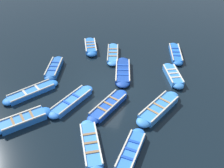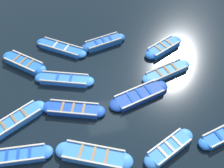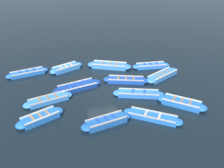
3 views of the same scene
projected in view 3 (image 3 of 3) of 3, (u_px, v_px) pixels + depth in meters
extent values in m
plane|color=black|center=(104.00, 90.00, 19.93)|extent=(120.00, 120.00, 0.00)
cube|color=#3884E0|center=(48.00, 100.00, 18.31)|extent=(1.53, 2.83, 0.30)
ellipsoid|color=#3884E0|center=(29.00, 105.00, 17.72)|extent=(0.97, 0.98, 0.30)
ellipsoid|color=#3884E0|center=(67.00, 95.00, 18.91)|extent=(0.97, 0.98, 0.30)
cube|color=#B2AD9E|center=(50.00, 100.00, 17.93)|extent=(0.77, 2.58, 0.07)
cube|color=#B2AD9E|center=(46.00, 95.00, 18.52)|extent=(0.77, 2.58, 0.07)
cube|color=olive|center=(40.00, 100.00, 17.98)|extent=(0.76, 0.33, 0.04)
cube|color=olive|center=(48.00, 98.00, 18.23)|extent=(0.76, 0.33, 0.04)
cube|color=olive|center=(56.00, 96.00, 18.49)|extent=(0.76, 0.33, 0.04)
cube|color=blue|center=(153.00, 117.00, 16.52)|extent=(2.43, 2.95, 0.30)
ellipsoid|color=blue|center=(129.00, 112.00, 17.00)|extent=(1.05, 1.05, 0.30)
ellipsoid|color=blue|center=(177.00, 122.00, 16.03)|extent=(1.05, 1.05, 0.30)
cube|color=#B2AD9E|center=(151.00, 118.00, 16.13)|extent=(1.81, 2.47, 0.07)
cube|color=#B2AD9E|center=(154.00, 111.00, 16.73)|extent=(1.81, 2.47, 0.07)
cube|color=beige|center=(146.00, 113.00, 16.57)|extent=(0.66, 0.53, 0.04)
cube|color=beige|center=(160.00, 116.00, 16.30)|extent=(0.66, 0.53, 0.04)
cube|color=#3884E0|center=(66.00, 68.00, 22.95)|extent=(1.71, 2.48, 0.38)
ellipsoid|color=#3884E0|center=(54.00, 72.00, 22.32)|extent=(1.04, 1.05, 0.38)
ellipsoid|color=#3884E0|center=(78.00, 65.00, 23.59)|extent=(1.04, 1.05, 0.38)
cube|color=silver|center=(68.00, 67.00, 22.58)|extent=(0.99, 2.13, 0.07)
cube|color=silver|center=(64.00, 64.00, 23.11)|extent=(0.99, 2.13, 0.07)
cube|color=beige|center=(61.00, 67.00, 22.58)|extent=(0.74, 0.43, 0.04)
cube|color=beige|center=(66.00, 66.00, 22.85)|extent=(0.74, 0.43, 0.04)
cube|color=beige|center=(71.00, 64.00, 23.12)|extent=(0.74, 0.43, 0.04)
cube|color=blue|center=(139.00, 94.00, 19.04)|extent=(1.75, 3.06, 0.32)
ellipsoid|color=blue|center=(118.00, 93.00, 19.14)|extent=(0.97, 0.99, 0.32)
ellipsoid|color=blue|center=(159.00, 95.00, 18.93)|extent=(0.97, 0.99, 0.32)
cube|color=#B2AD9E|center=(139.00, 94.00, 18.62)|extent=(1.03, 2.76, 0.07)
cube|color=#B2AD9E|center=(139.00, 89.00, 19.27)|extent=(1.03, 2.76, 0.07)
cube|color=#1947B7|center=(133.00, 92.00, 18.98)|extent=(0.73, 0.37, 0.04)
cube|color=#1947B7|center=(144.00, 92.00, 18.92)|extent=(0.73, 0.37, 0.04)
cube|color=#3884E0|center=(109.00, 66.00, 23.40)|extent=(2.14, 3.16, 0.40)
ellipsoid|color=#3884E0|center=(93.00, 65.00, 23.63)|extent=(1.18, 1.20, 0.40)
ellipsoid|color=#3884E0|center=(126.00, 67.00, 23.16)|extent=(1.18, 1.20, 0.40)
cube|color=beige|center=(108.00, 65.00, 22.90)|extent=(1.31, 2.74, 0.07)
cube|color=beige|center=(110.00, 61.00, 23.67)|extent=(1.31, 2.74, 0.07)
cube|color=#9E7A51|center=(102.00, 63.00, 23.39)|extent=(0.83, 0.48, 0.04)
cube|color=#9E7A51|center=(109.00, 63.00, 23.29)|extent=(0.83, 0.48, 0.04)
cube|color=#9E7A51|center=(117.00, 64.00, 23.19)|extent=(0.83, 0.48, 0.04)
cube|color=blue|center=(151.00, 66.00, 23.47)|extent=(1.05, 2.67, 0.31)
ellipsoid|color=blue|center=(137.00, 67.00, 23.28)|extent=(0.82, 0.84, 0.31)
ellipsoid|color=blue|center=(165.00, 65.00, 23.66)|extent=(0.82, 0.84, 0.31)
cube|color=beige|center=(152.00, 66.00, 23.06)|extent=(0.32, 2.55, 0.07)
cube|color=beige|center=(150.00, 62.00, 23.70)|extent=(0.32, 2.55, 0.07)
cube|color=#1947B7|center=(145.00, 64.00, 23.31)|extent=(0.73, 0.21, 0.04)
cube|color=#1947B7|center=(151.00, 64.00, 23.39)|extent=(0.73, 0.21, 0.04)
cube|color=#1947B7|center=(157.00, 64.00, 23.47)|extent=(0.73, 0.21, 0.04)
cube|color=navy|center=(77.00, 87.00, 20.02)|extent=(1.71, 3.07, 0.31)
ellipsoid|color=navy|center=(59.00, 91.00, 19.40)|extent=(1.15, 1.17, 0.31)
ellipsoid|color=navy|center=(95.00, 82.00, 20.64)|extent=(1.15, 1.17, 0.31)
cube|color=beige|center=(80.00, 87.00, 19.57)|extent=(0.78, 2.78, 0.07)
cube|color=beige|center=(75.00, 82.00, 20.30)|extent=(0.78, 2.78, 0.07)
cube|color=#1947B7|center=(70.00, 87.00, 19.68)|extent=(0.90, 0.36, 0.04)
cube|color=#1947B7|center=(77.00, 85.00, 19.94)|extent=(0.90, 0.36, 0.04)
cube|color=#1947B7|center=(85.00, 83.00, 20.21)|extent=(0.90, 0.36, 0.04)
cube|color=#1E59AD|center=(106.00, 122.00, 15.99)|extent=(1.33, 2.63, 0.38)
ellipsoid|color=#1E59AD|center=(87.00, 127.00, 15.49)|extent=(0.89, 0.91, 0.38)
ellipsoid|color=#1E59AD|center=(124.00, 116.00, 16.49)|extent=(0.89, 0.91, 0.38)
cube|color=#B2AD9E|center=(109.00, 122.00, 15.60)|extent=(0.60, 2.42, 0.07)
cube|color=#B2AD9E|center=(104.00, 116.00, 16.17)|extent=(0.60, 2.42, 0.07)
cube|color=#1947B7|center=(98.00, 121.00, 15.68)|extent=(0.73, 0.29, 0.04)
cube|color=#1947B7|center=(106.00, 119.00, 15.89)|extent=(0.73, 0.29, 0.04)
cube|color=#1947B7|center=(114.00, 117.00, 16.10)|extent=(0.73, 0.29, 0.04)
cube|color=#3884E0|center=(163.00, 75.00, 21.73)|extent=(2.11, 2.95, 0.34)
ellipsoid|color=#3884E0|center=(151.00, 81.00, 20.86)|extent=(1.08, 1.09, 0.34)
ellipsoid|color=#3884E0|center=(173.00, 70.00, 22.59)|extent=(1.08, 1.09, 0.34)
cube|color=silver|center=(167.00, 75.00, 21.38)|extent=(1.39, 2.54, 0.07)
cube|color=silver|center=(159.00, 72.00, 21.88)|extent=(1.39, 2.54, 0.07)
cube|color=olive|center=(158.00, 75.00, 21.27)|extent=(0.73, 0.48, 0.04)
cube|color=olive|center=(163.00, 73.00, 21.64)|extent=(0.73, 0.48, 0.04)
cube|color=olive|center=(167.00, 71.00, 22.00)|extent=(0.73, 0.48, 0.04)
cube|color=blue|center=(182.00, 103.00, 17.85)|extent=(2.37, 2.50, 0.39)
ellipsoid|color=blue|center=(163.00, 99.00, 18.37)|extent=(1.18, 1.18, 0.39)
ellipsoid|color=blue|center=(201.00, 108.00, 17.34)|extent=(1.18, 1.18, 0.39)
cube|color=beige|center=(181.00, 103.00, 17.43)|extent=(1.73, 1.92, 0.07)
cube|color=beige|center=(183.00, 98.00, 18.07)|extent=(1.73, 1.92, 0.07)
cube|color=olive|center=(174.00, 99.00, 17.97)|extent=(0.68, 0.63, 0.04)
cube|color=olive|center=(182.00, 101.00, 17.75)|extent=(0.68, 0.63, 0.04)
cube|color=olive|center=(190.00, 102.00, 17.54)|extent=(0.68, 0.63, 0.04)
cube|color=blue|center=(28.00, 73.00, 22.13)|extent=(1.38, 2.88, 0.31)
ellipsoid|color=blue|center=(10.00, 76.00, 21.57)|extent=(0.87, 0.89, 0.31)
ellipsoid|color=blue|center=(44.00, 70.00, 22.70)|extent=(0.87, 0.89, 0.31)
cube|color=beige|center=(28.00, 73.00, 21.77)|extent=(0.68, 2.67, 0.07)
cube|color=beige|center=(26.00, 70.00, 22.32)|extent=(0.68, 2.67, 0.07)
cube|color=#1947B7|center=(20.00, 73.00, 21.81)|extent=(0.71, 0.29, 0.04)
cube|color=#1947B7|center=(27.00, 71.00, 22.05)|extent=(0.71, 0.29, 0.04)
cube|color=#1947B7|center=(34.00, 70.00, 22.29)|extent=(0.71, 0.29, 0.04)
cube|color=#1947B7|center=(126.00, 80.00, 20.98)|extent=(1.73, 2.96, 0.32)
ellipsoid|color=#1947B7|center=(108.00, 79.00, 21.08)|extent=(1.00, 1.01, 0.32)
ellipsoid|color=#1947B7|center=(144.00, 81.00, 20.88)|extent=(1.00, 1.01, 0.32)
cube|color=#B2AD9E|center=(126.00, 80.00, 20.55)|extent=(0.99, 2.66, 0.07)
cube|color=#B2AD9E|center=(126.00, 76.00, 21.22)|extent=(0.99, 2.66, 0.07)
cube|color=olive|center=(118.00, 78.00, 20.93)|extent=(0.75, 0.38, 0.04)
cube|color=olive|center=(126.00, 78.00, 20.89)|extent=(0.75, 0.38, 0.04)
cube|color=olive|center=(134.00, 78.00, 20.85)|extent=(0.75, 0.38, 0.04)
cube|color=blue|center=(40.00, 118.00, 16.35)|extent=(1.75, 2.46, 0.37)
ellipsoid|color=blue|center=(22.00, 125.00, 15.71)|extent=(1.09, 1.10, 0.37)
ellipsoid|color=blue|center=(57.00, 111.00, 16.99)|extent=(1.09, 1.10, 0.37)
cube|color=silver|center=(43.00, 118.00, 15.97)|extent=(1.00, 2.09, 0.07)
cube|color=silver|center=(37.00, 112.00, 16.52)|extent=(1.00, 2.09, 0.07)
cube|color=#9E7A51|center=(32.00, 118.00, 15.98)|extent=(0.77, 0.45, 0.04)
cube|color=#9E7A51|center=(40.00, 115.00, 16.25)|extent=(0.77, 0.45, 0.04)
cube|color=#9E7A51|center=(47.00, 112.00, 16.52)|extent=(0.77, 0.45, 0.04)
sphere|color=#EAB214|center=(97.00, 67.00, 23.29)|extent=(0.34, 0.34, 0.34)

